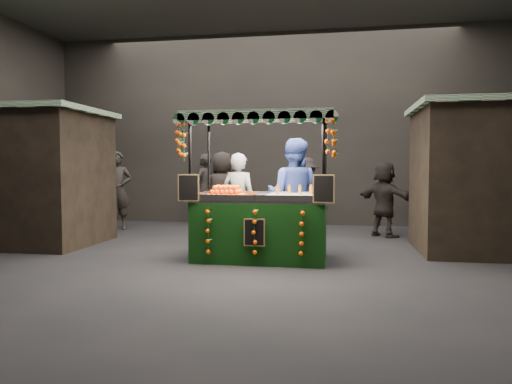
# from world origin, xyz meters

# --- Properties ---
(ground) EXTENTS (12.00, 12.00, 0.00)m
(ground) POSITION_xyz_m (0.00, 0.00, 0.00)
(ground) COLOR black
(ground) RESTS_ON ground
(market_hall) EXTENTS (12.10, 10.10, 5.05)m
(market_hall) POSITION_xyz_m (0.00, 0.00, 3.38)
(market_hall) COLOR black
(market_hall) RESTS_ON ground
(neighbour_stall_left) EXTENTS (3.00, 2.20, 2.60)m
(neighbour_stall_left) POSITION_xyz_m (-4.40, 1.00, 1.31)
(neighbour_stall_left) COLOR black
(neighbour_stall_left) RESTS_ON ground
(neighbour_stall_right) EXTENTS (3.00, 2.20, 2.60)m
(neighbour_stall_right) POSITION_xyz_m (4.40, 1.50, 1.31)
(neighbour_stall_right) COLOR black
(neighbour_stall_right) RESTS_ON ground
(juice_stall) EXTENTS (2.41, 1.42, 2.33)m
(juice_stall) POSITION_xyz_m (0.38, 0.18, 0.73)
(juice_stall) COLOR black
(juice_stall) RESTS_ON ground
(vendor_grey) EXTENTS (0.71, 0.54, 1.75)m
(vendor_grey) POSITION_xyz_m (-0.19, 1.16, 0.87)
(vendor_grey) COLOR gray
(vendor_grey) RESTS_ON ground
(vendor_blue) EXTENTS (1.06, 0.88, 1.99)m
(vendor_blue) POSITION_xyz_m (0.83, 1.02, 1.00)
(vendor_blue) COLOR navy
(vendor_blue) RESTS_ON ground
(shopper_0) EXTENTS (0.80, 0.66, 1.88)m
(shopper_0) POSITION_xyz_m (-3.61, 3.27, 0.94)
(shopper_0) COLOR black
(shopper_0) RESTS_ON ground
(shopper_1) EXTENTS (1.04, 0.92, 1.79)m
(shopper_1) POSITION_xyz_m (4.13, 2.25, 0.89)
(shopper_1) COLOR black
(shopper_1) RESTS_ON ground
(shopper_2) EXTENTS (1.00, 0.59, 1.59)m
(shopper_2) POSITION_xyz_m (-0.49, 2.53, 0.79)
(shopper_2) COLOR #2A2422
(shopper_2) RESTS_ON ground
(shopper_3) EXTENTS (1.27, 1.12, 1.71)m
(shopper_3) POSITION_xyz_m (0.88, 3.29, 0.85)
(shopper_3) COLOR black
(shopper_3) RESTS_ON ground
(shopper_4) EXTENTS (0.97, 0.70, 1.84)m
(shopper_4) POSITION_xyz_m (-0.95, 3.00, 0.92)
(shopper_4) COLOR black
(shopper_4) RESTS_ON ground
(shopper_5) EXTENTS (1.43, 1.37, 1.62)m
(shopper_5) POSITION_xyz_m (2.59, 3.12, 0.81)
(shopper_5) COLOR black
(shopper_5) RESTS_ON ground
(shopper_6) EXTENTS (0.59, 0.76, 1.84)m
(shopper_6) POSITION_xyz_m (-1.84, 4.60, 0.92)
(shopper_6) COLOR #282221
(shopper_6) RESTS_ON ground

